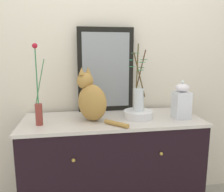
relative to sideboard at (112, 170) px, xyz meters
The scene contains 8 objects.
wall_back 0.93m from the sideboard, 90.00° to the left, with size 4.40×0.08×2.60m, color silver.
sideboard is the anchor object (origin of this frame).
mirror_leaning 0.84m from the sideboard, 92.84° to the left, with size 0.48×0.03×0.72m.
cat_sitting 0.63m from the sideboard, behind, with size 0.38×0.39×0.40m.
vase_slim_green 0.80m from the sideboard, behind, with size 0.08×0.05×0.57m.
bowl_porcelain 0.51m from the sideboard, ahead, with size 0.23×0.23×0.06m, color white.
vase_glass_clear 0.66m from the sideboard, ahead, with size 0.18×0.22×0.52m.
jar_lidded_porcelain 0.79m from the sideboard, ahead, with size 0.12×0.12×0.30m.
Camera 1 is at (-0.29, -1.73, 1.39)m, focal length 36.91 mm.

